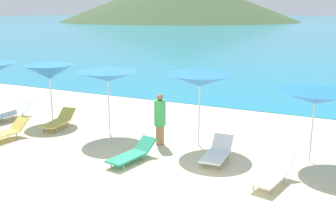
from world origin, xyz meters
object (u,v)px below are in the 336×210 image
umbrella_2 (49,72)px  lounge_chair_4 (217,152)px  umbrella_3 (108,77)px  lounge_chair_0 (59,120)px  lounge_chair_5 (273,173)px  beachgoer_2 (160,118)px  lounge_chair_3 (132,153)px  lounge_chair_1 (7,131)px  lounge_chair_2 (14,111)px  umbrella_5 (315,98)px  umbrella_4 (200,80)px

umbrella_2 → lounge_chair_4: umbrella_2 is taller
umbrella_3 → lounge_chair_0: 2.70m
lounge_chair_5 → beachgoer_2: beachgoer_2 is taller
umbrella_2 → lounge_chair_3: bearing=-25.4°
lounge_chair_1 → lounge_chair_2: (-1.81, 2.01, -0.02)m
lounge_chair_1 → lounge_chair_5: (8.52, 0.35, -0.02)m
umbrella_5 → lounge_chair_1: (-9.18, -2.27, -1.54)m
lounge_chair_3 → lounge_chair_5: 3.84m
lounge_chair_1 → lounge_chair_2: 2.71m
lounge_chair_2 → lounge_chair_5: bearing=-9.3°
lounge_chair_5 → lounge_chair_3: bearing=-164.3°
umbrella_4 → lounge_chair_5: bearing=-34.7°
umbrella_2 → umbrella_5: 9.51m
umbrella_5 → lounge_chair_3: (-4.49, -2.15, -1.59)m
umbrella_5 → lounge_chair_0: size_ratio=1.30×
lounge_chair_5 → lounge_chair_1: bearing=-165.4°
lounge_chair_4 → umbrella_5: bearing=23.5°
umbrella_2 → umbrella_3: 3.10m
umbrella_4 → lounge_chair_3: umbrella_4 is taller
lounge_chair_0 → lounge_chair_4: lounge_chair_4 is taller
lounge_chair_3 → lounge_chair_4: lounge_chair_4 is taller
umbrella_3 → lounge_chair_5: size_ratio=1.35×
umbrella_3 → beachgoer_2: (2.03, -0.20, -1.15)m
umbrella_2 → umbrella_4: 6.22m
lounge_chair_2 → lounge_chair_5: size_ratio=0.97×
umbrella_2 → lounge_chair_2: bearing=-161.9°
lounge_chair_4 → lounge_chair_5: (1.68, -0.80, 0.00)m
umbrella_3 → umbrella_4: size_ratio=0.96×
umbrella_2 → lounge_chair_0: size_ratio=1.28×
umbrella_3 → lounge_chair_5: umbrella_3 is taller
lounge_chair_0 → lounge_chair_2: bearing=165.2°
lounge_chair_3 → lounge_chair_5: (3.83, 0.23, 0.04)m
umbrella_5 → lounge_chair_2: size_ratio=1.39×
umbrella_4 → lounge_chair_3: bearing=-120.1°
umbrella_2 → lounge_chair_2: size_ratio=1.37×
lounge_chair_3 → beachgoer_2: beachgoer_2 is taller
lounge_chair_0 → lounge_chair_3: bearing=-31.3°
umbrella_3 → lounge_chair_0: umbrella_3 is taller
lounge_chair_0 → lounge_chair_2: size_ratio=1.07×
umbrella_5 → lounge_chair_5: umbrella_5 is taller
umbrella_3 → lounge_chair_1: umbrella_3 is taller
umbrella_2 → lounge_chair_5: 9.24m
umbrella_5 → lounge_chair_1: umbrella_5 is taller
umbrella_5 → beachgoer_2: bearing=-173.0°
umbrella_3 → lounge_chair_4: 4.53m
umbrella_2 → lounge_chair_4: size_ratio=1.41×
lounge_chair_1 → umbrella_5: bearing=21.6°
lounge_chair_4 → beachgoer_2: size_ratio=0.93×
lounge_chair_4 → lounge_chair_0: bearing=172.4°
umbrella_2 → lounge_chair_5: size_ratio=1.33×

